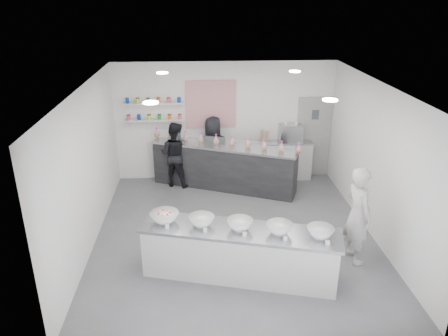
{
  "coord_description": "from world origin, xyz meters",
  "views": [
    {
      "loc": [
        -0.69,
        -7.63,
        4.58
      ],
      "look_at": [
        -0.18,
        0.4,
        1.29
      ],
      "focal_mm": 35.0,
      "sensor_mm": 36.0,
      "label": 1
    }
  ],
  "objects_px": {
    "espresso_ledge": "(285,160)",
    "prep_counter": "(239,253)",
    "staff_left": "(175,154)",
    "staff_right": "(213,151)",
    "back_bar": "(224,167)",
    "woman_prep": "(358,215)",
    "espresso_machine": "(291,133)"
  },
  "relations": [
    {
      "from": "prep_counter",
      "to": "staff_right",
      "type": "relative_size",
      "value": 1.92
    },
    {
      "from": "staff_left",
      "to": "prep_counter",
      "type": "bearing_deg",
      "value": 127.64
    },
    {
      "from": "espresso_machine",
      "to": "prep_counter",
      "type": "bearing_deg",
      "value": -112.14
    },
    {
      "from": "espresso_ledge",
      "to": "staff_left",
      "type": "xyz_separation_m",
      "value": [
        -2.82,
        -0.25,
        0.32
      ]
    },
    {
      "from": "woman_prep",
      "to": "staff_left",
      "type": "bearing_deg",
      "value": 32.2
    },
    {
      "from": "espresso_ledge",
      "to": "prep_counter",
      "type": "bearing_deg",
      "value": -110.9
    },
    {
      "from": "back_bar",
      "to": "staff_left",
      "type": "xyz_separation_m",
      "value": [
        -1.2,
        0.25,
        0.26
      ]
    },
    {
      "from": "staff_left",
      "to": "staff_right",
      "type": "height_order",
      "value": "staff_right"
    },
    {
      "from": "espresso_ledge",
      "to": "staff_left",
      "type": "relative_size",
      "value": 0.83
    },
    {
      "from": "staff_left",
      "to": "back_bar",
      "type": "bearing_deg",
      "value": -171.67
    },
    {
      "from": "prep_counter",
      "to": "staff_right",
      "type": "distance_m",
      "value": 4.0
    },
    {
      "from": "espresso_machine",
      "to": "woman_prep",
      "type": "height_order",
      "value": "woman_prep"
    },
    {
      "from": "staff_right",
      "to": "espresso_machine",
      "type": "bearing_deg",
      "value": -168.26
    },
    {
      "from": "back_bar",
      "to": "woman_prep",
      "type": "height_order",
      "value": "woman_prep"
    },
    {
      "from": "prep_counter",
      "to": "espresso_machine",
      "type": "relative_size",
      "value": 5.81
    },
    {
      "from": "espresso_ledge",
      "to": "espresso_machine",
      "type": "bearing_deg",
      "value": 0.0
    },
    {
      "from": "espresso_ledge",
      "to": "espresso_machine",
      "type": "distance_m",
      "value": 0.73
    },
    {
      "from": "prep_counter",
      "to": "woman_prep",
      "type": "height_order",
      "value": "woman_prep"
    },
    {
      "from": "prep_counter",
      "to": "staff_right",
      "type": "bearing_deg",
      "value": 108.81
    },
    {
      "from": "back_bar",
      "to": "staff_right",
      "type": "xyz_separation_m",
      "value": [
        -0.25,
        0.32,
        0.31
      ]
    },
    {
      "from": "espresso_ledge",
      "to": "espresso_machine",
      "type": "relative_size",
      "value": 2.34
    },
    {
      "from": "espresso_ledge",
      "to": "woman_prep",
      "type": "height_order",
      "value": "woman_prep"
    },
    {
      "from": "staff_right",
      "to": "prep_counter",
      "type": "bearing_deg",
      "value": 100.62
    },
    {
      "from": "woman_prep",
      "to": "staff_right",
      "type": "bearing_deg",
      "value": 22.46
    },
    {
      "from": "staff_left",
      "to": "staff_right",
      "type": "xyz_separation_m",
      "value": [
        0.95,
        0.07,
        0.05
      ]
    },
    {
      "from": "prep_counter",
      "to": "back_bar",
      "type": "distance_m",
      "value": 3.65
    },
    {
      "from": "espresso_ledge",
      "to": "woman_prep",
      "type": "xyz_separation_m",
      "value": [
        0.54,
        -3.78,
        0.41
      ]
    },
    {
      "from": "back_bar",
      "to": "espresso_ledge",
      "type": "distance_m",
      "value": 1.69
    },
    {
      "from": "woman_prep",
      "to": "espresso_ledge",
      "type": "bearing_deg",
      "value": -3.2
    },
    {
      "from": "prep_counter",
      "to": "staff_right",
      "type": "xyz_separation_m",
      "value": [
        -0.28,
        3.97,
        0.41
      ]
    },
    {
      "from": "espresso_machine",
      "to": "espresso_ledge",
      "type": "bearing_deg",
      "value": 180.0
    },
    {
      "from": "woman_prep",
      "to": "staff_left",
      "type": "height_order",
      "value": "woman_prep"
    }
  ]
}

